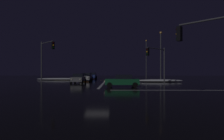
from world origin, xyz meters
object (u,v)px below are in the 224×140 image
at_px(sedan_orange, 87,76).
at_px(streetlamp_right_near, 161,53).
at_px(sedan_green_crossing, 122,81).
at_px(traffic_signal_nw, 46,54).
at_px(traffic_signal_se, 214,41).
at_px(traffic_signal_ne, 157,58).
at_px(sedan_silver, 86,77).
at_px(streetlamp_right_far, 146,56).
at_px(sedan_gray, 79,78).
at_px(sedan_blue, 92,76).

bearing_deg(sedan_orange, streetlamp_right_near, -29.82).
height_order(sedan_green_crossing, streetlamp_right_near, streetlamp_right_near).
xyz_separation_m(sedan_orange, traffic_signal_nw, (-4.15, -14.56, 3.68)).
distance_m(sedan_orange, traffic_signal_nw, 15.59).
bearing_deg(traffic_signal_se, traffic_signal_ne, 90.13).
relative_size(sedan_silver, streetlamp_right_far, 0.43).
bearing_deg(sedan_gray, sedan_orange, 90.78).
height_order(traffic_signal_se, streetlamp_right_near, streetlamp_right_near).
relative_size(traffic_signal_se, streetlamp_right_near, 0.62).
bearing_deg(sedan_blue, sedan_orange, -94.71).
relative_size(sedan_gray, traffic_signal_nw, 0.66).
xyz_separation_m(sedan_green_crossing, traffic_signal_ne, (5.29, 4.19, 3.08)).
height_order(sedan_silver, streetlamp_right_far, streetlamp_right_far).
bearing_deg(traffic_signal_se, streetlamp_right_near, 84.86).
bearing_deg(sedan_green_crossing, streetlamp_right_near, 55.59).
xyz_separation_m(sedan_blue, streetlamp_right_near, (13.96, -14.00, 4.46)).
height_order(sedan_green_crossing, traffic_signal_se, traffic_signal_se).
xyz_separation_m(streetlamp_right_near, streetlamp_right_far, (0.00, 16.00, 0.53)).
xyz_separation_m(sedan_orange, streetlamp_right_near, (14.43, -8.27, 4.46)).
relative_size(sedan_silver, sedan_blue, 1.00).
bearing_deg(sedan_silver, streetlamp_right_near, -11.92).
bearing_deg(sedan_gray, traffic_signal_ne, -15.38).
xyz_separation_m(sedan_orange, sedan_green_crossing, (7.05, -19.05, 0.00)).
distance_m(sedan_orange, traffic_signal_ne, 19.56).
height_order(sedan_silver, sedan_blue, same).
height_order(sedan_blue, traffic_signal_nw, traffic_signal_nw).
relative_size(sedan_orange, traffic_signal_se, 0.77).
distance_m(sedan_blue, streetlamp_right_near, 20.27).
bearing_deg(sedan_silver, streetlamp_right_far, 43.18).
xyz_separation_m(sedan_gray, sedan_blue, (0.32, 17.24, 0.00)).
height_order(sedan_gray, sedan_silver, same).
bearing_deg(streetlamp_right_near, sedan_gray, -167.21).
distance_m(sedan_silver, sedan_green_crossing, 15.20).
height_order(sedan_blue, traffic_signal_ne, traffic_signal_ne).
relative_size(sedan_gray, traffic_signal_se, 0.77).
bearing_deg(sedan_silver, traffic_signal_se, -65.28).
bearing_deg(sedan_green_crossing, traffic_signal_nw, 158.18).
height_order(sedan_silver, traffic_signal_ne, traffic_signal_ne).
bearing_deg(sedan_silver, sedan_orange, 95.49).
xyz_separation_m(sedan_gray, streetlamp_right_near, (14.27, 3.24, 4.46)).
relative_size(sedan_orange, sedan_blue, 1.00).
relative_size(traffic_signal_se, traffic_signal_nw, 0.86).
height_order(sedan_silver, streetlamp_right_near, streetlamp_right_near).
distance_m(sedan_silver, sedan_blue, 11.06).
height_order(sedan_gray, sedan_green_crossing, same).
xyz_separation_m(traffic_signal_se, streetlamp_right_far, (2.05, 38.82, 1.88)).
bearing_deg(traffic_signal_ne, traffic_signal_se, -89.87).
bearing_deg(traffic_signal_se, streetlamp_right_far, 86.97).
distance_m(traffic_signal_nw, streetlamp_right_far, 29.05).
relative_size(traffic_signal_ne, traffic_signal_nw, 0.85).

